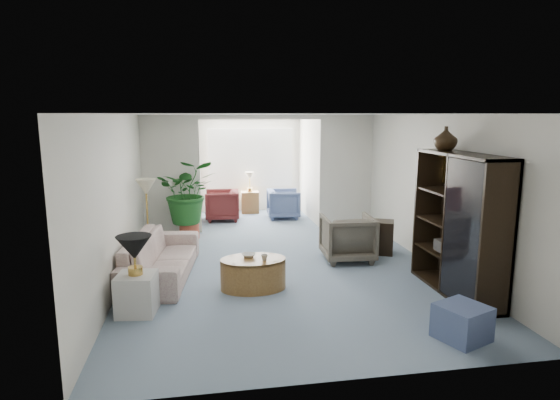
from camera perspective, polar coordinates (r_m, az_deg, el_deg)
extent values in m
plane|color=#8197AA|center=(7.42, 0.79, -9.21)|extent=(6.00, 6.00, 0.00)
plane|color=#8197AA|center=(11.33, -2.97, -2.34)|extent=(2.60, 2.60, 0.00)
cube|color=silver|center=(9.97, -13.21, 2.96)|extent=(1.20, 0.12, 2.50)
cube|color=silver|center=(10.45, 8.11, 3.45)|extent=(1.20, 0.12, 2.50)
cube|color=silver|center=(9.96, -2.35, 10.14)|extent=(2.60, 0.12, 0.10)
cube|color=white|center=(12.17, -3.63, 5.21)|extent=(2.20, 0.02, 1.50)
cube|color=white|center=(12.14, -3.62, 5.20)|extent=(2.20, 0.02, 1.50)
cube|color=#ADA38A|center=(7.78, 19.13, 3.99)|extent=(0.04, 0.50, 0.40)
imported|color=beige|center=(7.49, -14.34, -6.73)|extent=(1.14, 2.33, 0.65)
cube|color=silver|center=(6.26, -17.15, -10.95)|extent=(0.52, 0.52, 0.52)
cone|color=black|center=(6.08, -17.46, -5.59)|extent=(0.44, 0.44, 0.30)
cone|color=beige|center=(8.47, -16.13, 1.55)|extent=(0.36, 0.36, 0.28)
cylinder|color=olive|center=(6.82, -3.30, -9.01)|extent=(1.08, 1.08, 0.45)
imported|color=silver|center=(6.83, -3.84, -6.78)|extent=(0.23, 0.23, 0.05)
imported|color=#BAB1A3|center=(6.66, -1.94, -7.05)|extent=(0.11, 0.11, 0.09)
imported|color=#5F574B|center=(8.16, 8.28, -4.60)|extent=(0.90, 0.92, 0.79)
cube|color=black|center=(8.69, 12.07, -4.45)|extent=(0.62, 0.57, 0.60)
cube|color=black|center=(6.92, 21.08, -2.83)|extent=(0.48, 1.78, 1.98)
imported|color=black|center=(7.19, 19.66, 7.13)|extent=(0.33, 0.33, 0.35)
cube|color=slate|center=(5.76, 21.44, -13.79)|extent=(0.64, 0.64, 0.40)
cylinder|color=#AD4832|center=(9.71, -11.05, -3.71)|extent=(0.40, 0.40, 0.32)
imported|color=#1E571E|center=(9.54, -11.21, 1.01)|extent=(1.17, 1.01, 1.30)
imported|color=slate|center=(11.38, 0.44, -0.46)|extent=(0.82, 0.80, 0.70)
imported|color=#591E1E|center=(11.21, -7.13, -0.64)|extent=(0.85, 0.82, 0.73)
cube|color=olive|center=(12.02, -3.71, -0.27)|extent=(0.47, 0.38, 0.55)
cube|color=#484442|center=(6.76, 21.35, -2.29)|extent=(0.30, 0.26, 0.16)
cube|color=#312E2D|center=(7.12, 19.85, -5.31)|extent=(0.30, 0.26, 0.16)
cube|color=#2A2521|center=(6.45, 22.86, 1.10)|extent=(0.30, 0.26, 0.16)
cube|color=black|center=(6.55, 22.81, -6.84)|extent=(0.30, 0.26, 0.16)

